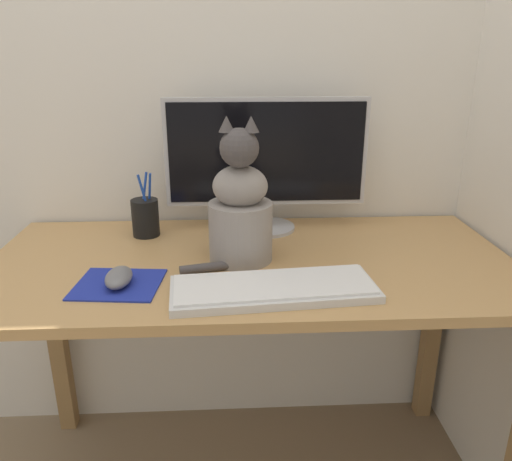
% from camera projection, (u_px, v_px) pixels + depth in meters
% --- Properties ---
extents(wall_back, '(7.00, 0.04, 2.50)m').
position_uv_depth(wall_back, '(245.00, 44.00, 1.42)').
color(wall_back, silver).
rests_on(wall_back, ground_plane).
extents(desk, '(1.33, 0.64, 0.73)m').
position_uv_depth(desk, '(251.00, 296.00, 1.30)').
color(desk, tan).
rests_on(desk, ground_plane).
extents(monitor, '(0.57, 0.17, 0.38)m').
position_uv_depth(monitor, '(266.00, 159.00, 1.41)').
color(monitor, '#B2B2B7').
rests_on(monitor, desk).
extents(keyboard, '(0.46, 0.20, 0.02)m').
position_uv_depth(keyboard, '(274.00, 288.00, 1.08)').
color(keyboard, silver).
rests_on(keyboard, desk).
extents(mousepad_left, '(0.20, 0.18, 0.00)m').
position_uv_depth(mousepad_left, '(118.00, 284.00, 1.12)').
color(mousepad_left, '#1E2D9E').
rests_on(mousepad_left, desk).
extents(computer_mouse_left, '(0.06, 0.10, 0.03)m').
position_uv_depth(computer_mouse_left, '(119.00, 277.00, 1.11)').
color(computer_mouse_left, slate).
rests_on(computer_mouse_left, mousepad_left).
extents(cat, '(0.24, 0.18, 0.36)m').
position_uv_depth(cat, '(240.00, 209.00, 1.21)').
color(cat, gray).
rests_on(cat, desk).
extents(pen_cup, '(0.08, 0.08, 0.18)m').
position_uv_depth(pen_cup, '(145.00, 217.00, 1.41)').
color(pen_cup, black).
rests_on(pen_cup, desk).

